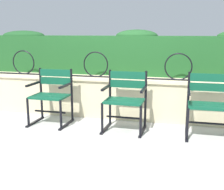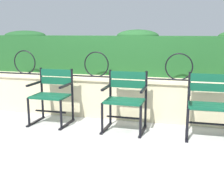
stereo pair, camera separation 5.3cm
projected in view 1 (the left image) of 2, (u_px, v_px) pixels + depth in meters
ground_plane at (110, 135)px, 4.07m from camera, size 60.00×60.00×0.00m
stone_wall at (124, 98)px, 4.84m from camera, size 7.70×0.41×0.68m
iron_arch_fence at (101, 67)px, 4.75m from camera, size 7.15×0.02×0.42m
hedge_row at (131, 53)px, 5.14m from camera, size 7.54×0.61×0.77m
park_chair_left at (52, 94)px, 4.53m from camera, size 0.58×0.52×0.84m
park_chair_centre at (125, 99)px, 4.23m from camera, size 0.58×0.52×0.85m
park_chair_right at (210, 103)px, 3.96m from camera, size 0.62×0.53×0.86m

